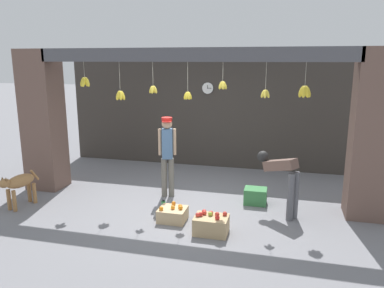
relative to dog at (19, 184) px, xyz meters
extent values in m
plane|color=slate|center=(2.92, 0.81, -0.45)|extent=(60.00, 60.00, 0.00)
cube|color=#38332D|center=(2.92, 3.54, 0.97)|extent=(7.51, 0.12, 2.84)
cube|color=brown|center=(-0.19, 1.11, 0.97)|extent=(0.70, 0.60, 2.84)
cube|color=brown|center=(6.02, 1.11, 0.97)|extent=(0.70, 0.60, 2.84)
cube|color=#4C4C51|center=(2.92, 0.93, 2.27)|extent=(5.61, 0.24, 0.24)
cylinder|color=#B2AD99|center=(0.92, 0.92, 2.01)|extent=(0.01, 0.01, 0.28)
ellipsoid|color=yellow|center=(0.97, 0.92, 1.78)|extent=(0.13, 0.07, 0.20)
ellipsoid|color=yellow|center=(0.92, 0.97, 1.78)|extent=(0.07, 0.13, 0.20)
ellipsoid|color=yellow|center=(0.87, 0.92, 1.78)|extent=(0.13, 0.07, 0.20)
ellipsoid|color=yellow|center=(0.92, 0.87, 1.78)|extent=(0.07, 0.13, 0.20)
cylinder|color=#B2AD99|center=(1.62, 0.93, 1.89)|extent=(0.01, 0.01, 0.52)
ellipsoid|color=yellow|center=(1.67, 0.93, 1.54)|extent=(0.12, 0.07, 0.19)
ellipsoid|color=yellow|center=(1.65, 0.97, 1.54)|extent=(0.10, 0.12, 0.20)
ellipsoid|color=yellow|center=(1.60, 0.97, 1.54)|extent=(0.10, 0.12, 0.20)
ellipsoid|color=yellow|center=(1.58, 0.93, 1.54)|extent=(0.12, 0.07, 0.19)
ellipsoid|color=yellow|center=(1.60, 0.89, 1.54)|extent=(0.10, 0.12, 0.20)
ellipsoid|color=yellow|center=(1.65, 0.89, 1.54)|extent=(0.10, 0.12, 0.20)
cylinder|color=#B2AD99|center=(2.25, 0.97, 1.94)|extent=(0.01, 0.01, 0.42)
ellipsoid|color=gold|center=(2.29, 0.97, 1.66)|extent=(0.10, 0.05, 0.16)
ellipsoid|color=gold|center=(2.25, 1.01, 1.66)|extent=(0.05, 0.10, 0.16)
ellipsoid|color=gold|center=(2.21, 0.97, 1.66)|extent=(0.10, 0.05, 0.16)
ellipsoid|color=gold|center=(2.25, 0.93, 1.66)|extent=(0.05, 0.10, 0.16)
cylinder|color=#B2AD99|center=(2.91, 0.92, 1.89)|extent=(0.01, 0.01, 0.51)
ellipsoid|color=yellow|center=(2.95, 0.92, 1.57)|extent=(0.10, 0.05, 0.15)
ellipsoid|color=yellow|center=(2.93, 0.95, 1.57)|extent=(0.09, 0.09, 0.16)
ellipsoid|color=yellow|center=(2.90, 0.96, 1.57)|extent=(0.07, 0.10, 0.16)
ellipsoid|color=yellow|center=(2.88, 0.94, 1.57)|extent=(0.10, 0.07, 0.16)
ellipsoid|color=yellow|center=(2.88, 0.91, 1.57)|extent=(0.10, 0.07, 0.16)
ellipsoid|color=yellow|center=(2.90, 0.89, 1.57)|extent=(0.07, 0.10, 0.16)
ellipsoid|color=yellow|center=(2.93, 0.89, 1.57)|extent=(0.09, 0.09, 0.16)
cylinder|color=#B2AD99|center=(3.53, 0.91, 1.99)|extent=(0.01, 0.01, 0.32)
ellipsoid|color=gold|center=(3.57, 0.91, 1.76)|extent=(0.10, 0.05, 0.15)
ellipsoid|color=gold|center=(3.54, 0.95, 1.76)|extent=(0.07, 0.10, 0.16)
ellipsoid|color=gold|center=(3.50, 0.93, 1.76)|extent=(0.09, 0.08, 0.16)
ellipsoid|color=gold|center=(3.50, 0.89, 1.76)|extent=(0.09, 0.08, 0.16)
ellipsoid|color=gold|center=(3.54, 0.87, 1.76)|extent=(0.07, 0.10, 0.16)
cylinder|color=#B2AD99|center=(4.25, 0.93, 1.92)|extent=(0.01, 0.01, 0.45)
ellipsoid|color=yellow|center=(4.29, 0.93, 1.63)|extent=(0.10, 0.05, 0.15)
ellipsoid|color=yellow|center=(4.25, 0.97, 1.63)|extent=(0.05, 0.10, 0.15)
ellipsoid|color=yellow|center=(4.21, 0.93, 1.63)|extent=(0.10, 0.05, 0.15)
ellipsoid|color=yellow|center=(4.25, 0.89, 1.63)|extent=(0.05, 0.10, 0.15)
cylinder|color=#B2AD99|center=(4.88, 0.91, 1.96)|extent=(0.01, 0.01, 0.38)
ellipsoid|color=yellow|center=(4.93, 0.91, 1.68)|extent=(0.14, 0.07, 0.21)
ellipsoid|color=yellow|center=(4.91, 0.95, 1.68)|extent=(0.12, 0.13, 0.22)
ellipsoid|color=yellow|center=(4.87, 0.96, 1.68)|extent=(0.09, 0.14, 0.22)
ellipsoid|color=yellow|center=(4.83, 0.94, 1.68)|extent=(0.14, 0.10, 0.22)
ellipsoid|color=yellow|center=(4.83, 0.89, 1.68)|extent=(0.14, 0.10, 0.22)
ellipsoid|color=yellow|center=(4.87, 0.86, 1.68)|extent=(0.09, 0.14, 0.22)
ellipsoid|color=yellow|center=(4.91, 0.87, 1.68)|extent=(0.12, 0.13, 0.22)
ellipsoid|color=#9E7042|center=(0.01, 0.03, 0.04)|extent=(0.35, 0.62, 0.23)
cylinder|color=#9E7042|center=(0.03, -0.20, -0.25)|extent=(0.07, 0.07, 0.38)
cylinder|color=#9E7042|center=(-0.11, -0.17, -0.25)|extent=(0.07, 0.07, 0.38)
cylinder|color=#9E7042|center=(0.12, 0.23, -0.25)|extent=(0.07, 0.07, 0.38)
cylinder|color=#9E7042|center=(-0.01, 0.26, -0.25)|extent=(0.07, 0.07, 0.38)
ellipsoid|color=#9E7042|center=(-0.06, -0.28, 0.10)|extent=(0.19, 0.24, 0.16)
cone|color=brown|center=(-0.01, -0.29, 0.18)|extent=(0.05, 0.05, 0.06)
cone|color=brown|center=(-0.11, -0.27, 0.18)|extent=(0.05, 0.05, 0.06)
cylinder|color=#9E7042|center=(0.07, 0.35, 0.07)|extent=(0.08, 0.19, 0.24)
cylinder|color=#6B665B|center=(2.50, 1.21, -0.06)|extent=(0.11, 0.11, 0.77)
cylinder|color=#6B665B|center=(2.37, 1.17, -0.06)|extent=(0.11, 0.11, 0.77)
cube|color=#4C7099|center=(2.43, 1.19, 0.62)|extent=(0.24, 0.22, 0.58)
cylinder|color=tan|center=(2.57, 1.23, 0.65)|extent=(0.06, 0.06, 0.51)
cylinder|color=tan|center=(2.30, 1.15, 0.65)|extent=(0.06, 0.06, 0.51)
sphere|color=tan|center=(2.43, 1.19, 1.00)|extent=(0.20, 0.20, 0.20)
cylinder|color=red|center=(2.43, 1.19, 1.09)|extent=(0.20, 0.20, 0.07)
cube|color=red|center=(2.46, 1.09, 1.06)|extent=(0.19, 0.15, 0.01)
cylinder|color=#56565B|center=(4.75, 0.60, -0.04)|extent=(0.11, 0.11, 0.82)
cylinder|color=#56565B|center=(4.83, 0.72, -0.04)|extent=(0.11, 0.11, 0.82)
cube|color=brown|center=(4.56, 0.82, 0.45)|extent=(0.62, 0.52, 0.31)
sphere|color=black|center=(4.25, 1.03, 0.52)|extent=(0.20, 0.20, 0.20)
cube|color=tan|center=(2.86, 0.11, -0.34)|extent=(0.45, 0.40, 0.22)
sphere|color=orange|center=(3.00, 0.10, -0.20)|extent=(0.07, 0.07, 0.07)
sphere|color=orange|center=(2.70, -0.01, -0.20)|extent=(0.07, 0.07, 0.07)
sphere|color=orange|center=(2.87, 0.08, -0.20)|extent=(0.07, 0.07, 0.07)
sphere|color=orange|center=(2.83, 0.26, -0.20)|extent=(0.07, 0.07, 0.07)
sphere|color=orange|center=(2.98, 0.16, -0.20)|extent=(0.07, 0.07, 0.07)
cube|color=tan|center=(3.58, -0.19, -0.31)|extent=(0.52, 0.39, 0.27)
sphere|color=red|center=(3.77, -0.09, -0.14)|extent=(0.07, 0.07, 0.07)
sphere|color=red|center=(3.41, -0.20, -0.14)|extent=(0.07, 0.07, 0.07)
sphere|color=red|center=(3.44, -0.09, -0.14)|extent=(0.07, 0.07, 0.07)
sphere|color=red|center=(3.68, -0.27, -0.14)|extent=(0.07, 0.07, 0.07)
sphere|color=red|center=(3.37, -0.23, -0.14)|extent=(0.07, 0.07, 0.07)
sphere|color=red|center=(3.66, -0.14, -0.14)|extent=(0.07, 0.07, 0.07)
sphere|color=red|center=(3.45, -0.13, -0.14)|extent=(0.07, 0.07, 0.07)
sphere|color=red|center=(3.55, -0.12, -0.14)|extent=(0.07, 0.07, 0.07)
sphere|color=#99B238|center=(3.55, -0.16, -0.14)|extent=(0.07, 0.07, 0.07)
cube|color=#387A42|center=(4.14, 1.21, -0.30)|extent=(0.41, 0.33, 0.29)
cylinder|color=#38934C|center=(2.61, 0.37, -0.34)|extent=(0.07, 0.07, 0.22)
cylinder|color=black|center=(2.61, 0.37, -0.21)|extent=(0.04, 0.04, 0.02)
cylinder|color=black|center=(2.74, 3.47, 1.51)|extent=(0.29, 0.01, 0.29)
cylinder|color=white|center=(2.74, 3.46, 1.51)|extent=(0.27, 0.02, 0.27)
cube|color=black|center=(2.74, 3.44, 1.54)|extent=(0.01, 0.01, 0.08)
cube|color=black|center=(2.78, 3.44, 1.51)|extent=(0.10, 0.01, 0.01)
camera|label=1|loc=(4.59, -5.46, 2.19)|focal=35.00mm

